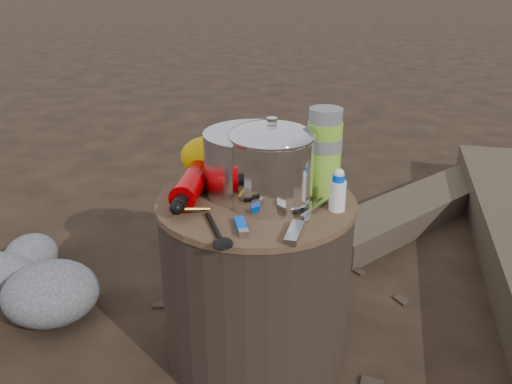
# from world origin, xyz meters

# --- Properties ---
(ground) EXTENTS (60.00, 60.00, 0.00)m
(ground) POSITION_xyz_m (0.00, 0.00, 0.00)
(ground) COLOR black
(ground) RESTS_ON ground
(stump) EXTENTS (0.50, 0.50, 0.46)m
(stump) POSITION_xyz_m (0.00, 0.00, 0.23)
(stump) COLOR black
(stump) RESTS_ON ground
(log_small) EXTENTS (1.02, 1.01, 0.10)m
(log_small) POSITION_xyz_m (0.66, 0.94, 0.05)
(log_small) COLOR #403429
(log_small) RESTS_ON ground
(foil_windscreen) EXTENTS (0.26, 0.26, 0.16)m
(foil_windscreen) POSITION_xyz_m (-0.01, 0.06, 0.54)
(foil_windscreen) COLOR silver
(foil_windscreen) RESTS_ON stump
(camping_pot) EXTENTS (0.20, 0.20, 0.20)m
(camping_pot) POSITION_xyz_m (0.04, -0.02, 0.56)
(camping_pot) COLOR silver
(camping_pot) RESTS_ON stump
(fuel_bottle) EXTENTS (0.08, 0.28, 0.07)m
(fuel_bottle) POSITION_xyz_m (-0.16, 0.01, 0.49)
(fuel_bottle) COLOR #B20003
(fuel_bottle) RESTS_ON stump
(thermos) EXTENTS (0.09, 0.09, 0.22)m
(thermos) POSITION_xyz_m (0.17, 0.06, 0.57)
(thermos) COLOR #83BA2F
(thermos) RESTS_ON stump
(travel_mug) EXTENTS (0.09, 0.09, 0.13)m
(travel_mug) POSITION_xyz_m (0.14, 0.16, 0.52)
(travel_mug) COLOR black
(travel_mug) RESTS_ON stump
(stuff_sack) EXTENTS (0.16, 0.13, 0.11)m
(stuff_sack) POSITION_xyz_m (-0.14, 0.16, 0.52)
(stuff_sack) COLOR #CF9A01
(stuff_sack) RESTS_ON stump
(food_pouch) EXTENTS (0.10, 0.05, 0.13)m
(food_pouch) POSITION_xyz_m (-0.01, 0.20, 0.52)
(food_pouch) COLOR #0E0A4B
(food_pouch) RESTS_ON stump
(lighter) EXTENTS (0.04, 0.09, 0.02)m
(lighter) POSITION_xyz_m (-0.02, -0.16, 0.47)
(lighter) COLOR blue
(lighter) RESTS_ON stump
(multitool) EXTENTS (0.05, 0.10, 0.01)m
(multitool) POSITION_xyz_m (0.10, -0.19, 0.47)
(multitool) COLOR #ADADB2
(multitool) RESTS_ON stump
(pot_grabber) EXTENTS (0.08, 0.14, 0.01)m
(pot_grabber) POSITION_xyz_m (0.14, -0.06, 0.47)
(pot_grabber) COLOR #ADADB2
(pot_grabber) RESTS_ON stump
(spork) EXTENTS (0.10, 0.17, 0.01)m
(spork) POSITION_xyz_m (-0.08, -0.18, 0.47)
(spork) COLOR black
(spork) RESTS_ON stump
(squeeze_bottle) EXTENTS (0.04, 0.04, 0.09)m
(squeeze_bottle) POSITION_xyz_m (0.20, -0.04, 0.51)
(squeeze_bottle) COLOR white
(squeeze_bottle) RESTS_ON stump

